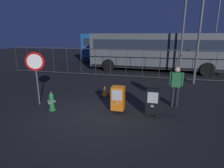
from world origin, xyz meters
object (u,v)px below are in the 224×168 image
pedestrian (176,84)px  bus_far (132,47)px  newspaper_box_primary (153,101)px  street_light_far_left (201,16)px  traffic_cone (105,91)px  fire_hydrant (52,102)px  stop_sign (36,68)px  newspaper_box_secondary (118,98)px  street_light_near_left (217,20)px  bus_near (156,50)px  street_light_near_right (186,4)px

pedestrian → bus_far: (-3.40, 11.62, 0.76)m
newspaper_box_primary → street_light_far_left: size_ratio=0.15×
pedestrian → traffic_cone: bearing=170.4°
traffic_cone → bus_far: 11.17m
fire_hydrant → stop_sign: bearing=153.9°
fire_hydrant → newspaper_box_primary: size_ratio=0.73×
newspaper_box_secondary → newspaper_box_primary: bearing=1.8°
newspaper_box_secondary → street_light_near_left: bearing=64.5°
bus_near → bus_far: (-2.45, 3.72, 0.00)m
bus_near → street_light_far_left: size_ratio=1.58×
stop_sign → bus_far: 12.97m
newspaper_box_primary → street_light_near_right: size_ratio=0.12×
traffic_cone → street_light_near_right: bearing=54.4°
newspaper_box_secondary → fire_hydrant: bearing=-170.1°
fire_hydrant → street_light_far_left: size_ratio=0.11×
bus_near → street_light_near_right: street_light_near_right is taller
bus_far → bus_near: bearing=-52.7°
newspaper_box_primary → pedestrian: bearing=52.1°
stop_sign → street_light_near_right: 10.13m
bus_near → street_light_far_left: 4.93m
pedestrian → street_light_near_right: 7.21m
street_light_near_left → street_light_near_right: (-3.84, -6.98, 0.55)m
newspaper_box_primary → stop_sign: size_ratio=0.46×
newspaper_box_primary → traffic_cone: bearing=144.5°
street_light_far_left → traffic_cone: bearing=-141.8°
pedestrian → street_light_far_left: 5.31m
street_light_near_left → street_light_far_left: size_ratio=1.11×
pedestrian → newspaper_box_secondary: bearing=-151.9°
bus_far → street_light_near_left: size_ratio=1.44×
newspaper_box_primary → pedestrian: size_ratio=0.61×
bus_far → street_light_far_left: street_light_far_left is taller
newspaper_box_secondary → street_light_far_left: street_light_far_left is taller
bus_near → street_light_far_left: bearing=-56.1°
traffic_cone → street_light_near_right: size_ratio=0.06×
fire_hydrant → traffic_cone: (1.54, 2.13, -0.09)m
street_light_near_right → street_light_far_left: street_light_near_right is taller
newspaper_box_primary → bus_near: bearing=90.6°
newspaper_box_secondary → bus_far: bus_far is taller
bus_near → newspaper_box_secondary: bearing=-96.6°
bus_far → street_light_near_right: (4.17, -5.58, 3.10)m
fire_hydrant → street_light_near_left: bearing=57.5°
newspaper_box_secondary → pedestrian: 2.46m
traffic_cone → street_light_far_left: size_ratio=0.08×
newspaper_box_primary → street_light_far_left: 6.65m
street_light_near_right → street_light_far_left: 2.19m
newspaper_box_secondary → stop_sign: 3.59m
traffic_cone → street_light_near_left: size_ratio=0.07×
street_light_near_left → street_light_far_left: street_light_near_left is taller
newspaper_box_secondary → street_light_near_right: size_ratio=0.12×
bus_near → street_light_near_right: 4.00m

